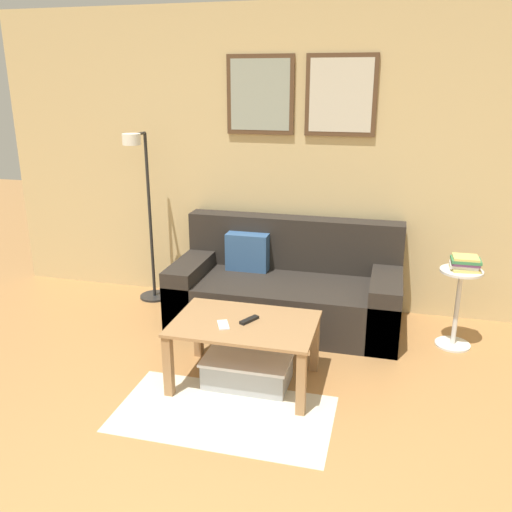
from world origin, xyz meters
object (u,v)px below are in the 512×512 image
(coffee_table, at_px, (245,333))
(remote_control, at_px, (249,320))
(couch, at_px, (286,289))
(side_table, at_px, (458,301))
(cell_phone, at_px, (223,325))
(book_stack, at_px, (465,263))
(floor_lamp, at_px, (144,211))
(storage_bin, at_px, (247,370))

(coffee_table, height_order, remote_control, remote_control)
(couch, xyz_separation_m, side_table, (1.34, -0.13, 0.09))
(cell_phone, bearing_deg, book_stack, 8.17)
(side_table, bearing_deg, floor_lamp, 175.30)
(coffee_table, xyz_separation_m, cell_phone, (-0.12, -0.08, 0.08))
(storage_bin, height_order, remote_control, remote_control)
(remote_control, bearing_deg, side_table, 61.06)
(coffee_table, xyz_separation_m, remote_control, (0.03, 0.02, 0.09))
(couch, bearing_deg, remote_control, -92.41)
(floor_lamp, distance_m, remote_control, 1.72)
(couch, xyz_separation_m, coffee_table, (-0.07, -1.04, 0.08))
(coffee_table, bearing_deg, book_stack, 32.65)
(couch, height_order, side_table, couch)
(couch, xyz_separation_m, book_stack, (1.36, -0.13, 0.39))
(couch, height_order, floor_lamp, floor_lamp)
(cell_phone, bearing_deg, storage_bin, 1.42)
(cell_phone, bearing_deg, coffee_table, 9.79)
(storage_bin, relative_size, side_table, 0.94)
(couch, relative_size, side_table, 3.01)
(side_table, distance_m, cell_phone, 1.82)
(floor_lamp, bearing_deg, side_table, -4.70)
(couch, distance_m, storage_bin, 1.07)
(storage_bin, bearing_deg, couch, 87.37)
(book_stack, bearing_deg, coffee_table, -147.35)
(couch, height_order, remote_control, couch)
(couch, xyz_separation_m, floor_lamp, (-1.29, 0.08, 0.58))
(remote_control, bearing_deg, couch, 115.83)
(storage_bin, bearing_deg, cell_phone, -153.96)
(side_table, xyz_separation_m, book_stack, (0.02, 0.00, 0.30))
(couch, distance_m, side_table, 1.35)
(couch, height_order, cell_phone, couch)
(storage_bin, bearing_deg, book_stack, 33.42)
(couch, height_order, coffee_table, couch)
(side_table, distance_m, book_stack, 0.30)
(storage_bin, distance_m, side_table, 1.69)
(side_table, xyz_separation_m, remote_control, (-1.38, -0.89, 0.09))
(book_stack, bearing_deg, side_table, -165.60)
(coffee_table, relative_size, floor_lamp, 0.61)
(remote_control, height_order, cell_phone, remote_control)
(couch, relative_size, cell_phone, 13.21)
(book_stack, relative_size, remote_control, 1.42)
(coffee_table, xyz_separation_m, book_stack, (1.43, 0.92, 0.30))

